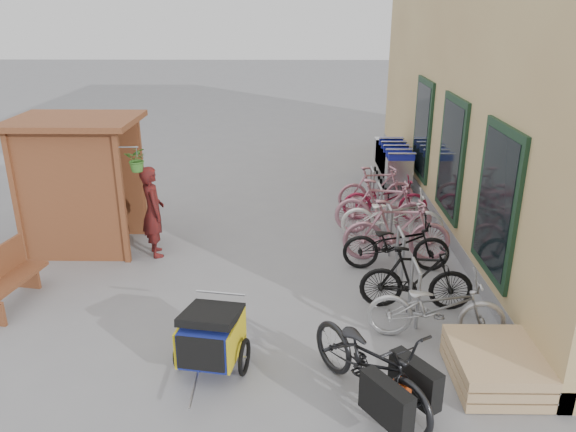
{
  "coord_description": "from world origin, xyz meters",
  "views": [
    {
      "loc": [
        0.62,
        -7.02,
        4.22
      ],
      "look_at": [
        0.5,
        1.5,
        1.0
      ],
      "focal_mm": 35.0,
      "sensor_mm": 36.0,
      "label": 1
    }
  ],
  "objects_px": {
    "bike_0": "(436,307)",
    "bike_2": "(396,244)",
    "kiosk": "(74,166)",
    "bike_4": "(392,216)",
    "bike_3": "(397,231)",
    "bike_6": "(385,199)",
    "bench": "(4,278)",
    "child_trailer": "(211,335)",
    "shopping_carts": "(392,159)",
    "person_kiosk": "(153,211)",
    "bike_1": "(416,278)",
    "cargo_bike": "(372,363)",
    "bike_7": "(376,189)",
    "pallet_stack": "(495,366)",
    "bike_5": "(383,208)"
  },
  "relations": [
    {
      "from": "bench",
      "to": "bike_3",
      "type": "distance_m",
      "value": 6.27
    },
    {
      "from": "bench",
      "to": "bike_4",
      "type": "distance_m",
      "value": 6.6
    },
    {
      "from": "cargo_bike",
      "to": "person_kiosk",
      "type": "bearing_deg",
      "value": 96.72
    },
    {
      "from": "bench",
      "to": "bike_1",
      "type": "xyz_separation_m",
      "value": [
        6.06,
        -0.01,
        0.04
      ]
    },
    {
      "from": "cargo_bike",
      "to": "person_kiosk",
      "type": "xyz_separation_m",
      "value": [
        -3.35,
        3.97,
        0.31
      ]
    },
    {
      "from": "bike_0",
      "to": "bike_1",
      "type": "bearing_deg",
      "value": 14.3
    },
    {
      "from": "person_kiosk",
      "to": "bike_7",
      "type": "height_order",
      "value": "person_kiosk"
    },
    {
      "from": "pallet_stack",
      "to": "person_kiosk",
      "type": "height_order",
      "value": "person_kiosk"
    },
    {
      "from": "bike_1",
      "to": "bike_5",
      "type": "relative_size",
      "value": 0.88
    },
    {
      "from": "shopping_carts",
      "to": "bike_7",
      "type": "distance_m",
      "value": 2.07
    },
    {
      "from": "bike_6",
      "to": "bike_4",
      "type": "bearing_deg",
      "value": 179.37
    },
    {
      "from": "shopping_carts",
      "to": "person_kiosk",
      "type": "relative_size",
      "value": 1.52
    },
    {
      "from": "pallet_stack",
      "to": "bike_5",
      "type": "xyz_separation_m",
      "value": [
        -0.7,
        4.53,
        0.35
      ]
    },
    {
      "from": "bike_1",
      "to": "bike_4",
      "type": "relative_size",
      "value": 0.86
    },
    {
      "from": "bench",
      "to": "cargo_bike",
      "type": "xyz_separation_m",
      "value": [
        5.15,
        -2.11,
        0.06
      ]
    },
    {
      "from": "bike_2",
      "to": "bike_4",
      "type": "height_order",
      "value": "bike_4"
    },
    {
      "from": "cargo_bike",
      "to": "bike_7",
      "type": "bearing_deg",
      "value": 48.55
    },
    {
      "from": "shopping_carts",
      "to": "bike_2",
      "type": "bearing_deg",
      "value": -98.09
    },
    {
      "from": "kiosk",
      "to": "bike_4",
      "type": "bearing_deg",
      "value": 3.57
    },
    {
      "from": "kiosk",
      "to": "bike_6",
      "type": "distance_m",
      "value": 6.04
    },
    {
      "from": "bench",
      "to": "child_trailer",
      "type": "distance_m",
      "value": 3.62
    },
    {
      "from": "bench",
      "to": "bike_7",
      "type": "bearing_deg",
      "value": 43.99
    },
    {
      "from": "shopping_carts",
      "to": "bike_6",
      "type": "height_order",
      "value": "shopping_carts"
    },
    {
      "from": "kiosk",
      "to": "bike_2",
      "type": "height_order",
      "value": "kiosk"
    },
    {
      "from": "child_trailer",
      "to": "bike_6",
      "type": "relative_size",
      "value": 0.85
    },
    {
      "from": "pallet_stack",
      "to": "cargo_bike",
      "type": "relative_size",
      "value": 0.6
    },
    {
      "from": "bike_6",
      "to": "bike_5",
      "type": "bearing_deg",
      "value": 169.89
    },
    {
      "from": "child_trailer",
      "to": "bike_6",
      "type": "distance_m",
      "value": 5.91
    },
    {
      "from": "person_kiosk",
      "to": "bike_0",
      "type": "height_order",
      "value": "person_kiosk"
    },
    {
      "from": "bike_1",
      "to": "bench",
      "type": "bearing_deg",
      "value": 94.26
    },
    {
      "from": "pallet_stack",
      "to": "bench",
      "type": "bearing_deg",
      "value": 165.59
    },
    {
      "from": "bike_5",
      "to": "child_trailer",
      "type": "bearing_deg",
      "value": 158.06
    },
    {
      "from": "person_kiosk",
      "to": "bike_2",
      "type": "height_order",
      "value": "person_kiosk"
    },
    {
      "from": "kiosk",
      "to": "bike_6",
      "type": "xyz_separation_m",
      "value": [
        5.75,
        1.49,
        -1.09
      ]
    },
    {
      "from": "bike_0",
      "to": "bike_2",
      "type": "xyz_separation_m",
      "value": [
        -0.18,
        2.11,
        -0.01
      ]
    },
    {
      "from": "pallet_stack",
      "to": "shopping_carts",
      "type": "bearing_deg",
      "value": 90.0
    },
    {
      "from": "bike_3",
      "to": "bike_6",
      "type": "height_order",
      "value": "bike_3"
    },
    {
      "from": "child_trailer",
      "to": "kiosk",
      "type": "bearing_deg",
      "value": 137.54
    },
    {
      "from": "shopping_carts",
      "to": "bike_6",
      "type": "relative_size",
      "value": 1.42
    },
    {
      "from": "bike_0",
      "to": "bike_2",
      "type": "height_order",
      "value": "bike_0"
    },
    {
      "from": "bench",
      "to": "bike_7",
      "type": "distance_m",
      "value": 7.33
    },
    {
      "from": "kiosk",
      "to": "child_trailer",
      "type": "relative_size",
      "value": 1.67
    },
    {
      "from": "kiosk",
      "to": "bike_7",
      "type": "distance_m",
      "value": 6.08
    },
    {
      "from": "bench",
      "to": "child_trailer",
      "type": "bearing_deg",
      "value": -15.56
    },
    {
      "from": "pallet_stack",
      "to": "person_kiosk",
      "type": "xyz_separation_m",
      "value": [
        -4.88,
        3.58,
        0.61
      ]
    },
    {
      "from": "bike_7",
      "to": "kiosk",
      "type": "bearing_deg",
      "value": 102.65
    },
    {
      "from": "bench",
      "to": "bike_2",
      "type": "relative_size",
      "value": 0.81
    },
    {
      "from": "child_trailer",
      "to": "bench",
      "type": "bearing_deg",
      "value": 164.56
    },
    {
      "from": "bike_2",
      "to": "bike_5",
      "type": "xyz_separation_m",
      "value": [
        -0.01,
        1.51,
        0.09
      ]
    },
    {
      "from": "bench",
      "to": "shopping_carts",
      "type": "bearing_deg",
      "value": 51.89
    }
  ]
}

